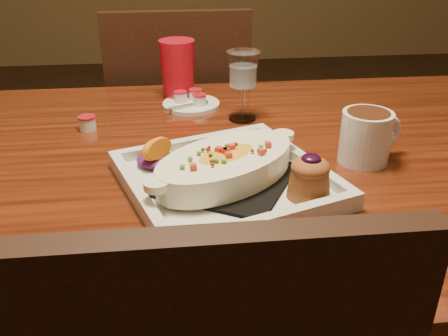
{
  "coord_description": "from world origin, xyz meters",
  "views": [
    {
      "loc": [
        -0.02,
        -0.84,
        1.16
      ],
      "look_at": [
        0.06,
        -0.09,
        0.77
      ],
      "focal_mm": 40.0,
      "sensor_mm": 36.0,
      "label": 1
    }
  ],
  "objects": [
    {
      "name": "table",
      "position": [
        0.0,
        0.0,
        0.65
      ],
      "size": [
        1.5,
        0.9,
        0.75
      ],
      "color": "maroon",
      "rests_on": "floor"
    },
    {
      "name": "chair_far",
      "position": [
        -0.0,
        0.63,
        0.51
      ],
      "size": [
        0.42,
        0.42,
        0.93
      ],
      "rotation": [
        0.0,
        0.0,
        3.14
      ],
      "color": "black",
      "rests_on": "floor"
    },
    {
      "name": "plate",
      "position": [
        0.07,
        -0.12,
        0.78
      ],
      "size": [
        0.4,
        0.4,
        0.08
      ],
      "rotation": [
        0.0,
        0.0,
        0.33
      ],
      "color": "silver",
      "rests_on": "table"
    },
    {
      "name": "coffee_mug",
      "position": [
        0.32,
        -0.05,
        0.8
      ],
      "size": [
        0.12,
        0.09,
        0.1
      ],
      "rotation": [
        0.0,
        0.0,
        0.35
      ],
      "color": "silver",
      "rests_on": "table"
    },
    {
      "name": "goblet",
      "position": [
        0.13,
        0.18,
        0.85
      ],
      "size": [
        0.07,
        0.07,
        0.15
      ],
      "color": "silver",
      "rests_on": "table"
    },
    {
      "name": "saucer",
      "position": [
        0.02,
        0.28,
        0.76
      ],
      "size": [
        0.13,
        0.13,
        0.09
      ],
      "color": "silver",
      "rests_on": "table"
    },
    {
      "name": "creamer_loose",
      "position": [
        -0.2,
        0.16,
        0.77
      ],
      "size": [
        0.04,
        0.04,
        0.03
      ],
      "color": "silver",
      "rests_on": "table"
    },
    {
      "name": "red_tumbler",
      "position": [
        -0.0,
        0.34,
        0.82
      ],
      "size": [
        0.09,
        0.09,
        0.14
      ],
      "primitive_type": "cone",
      "color": "red",
      "rests_on": "table"
    }
  ]
}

